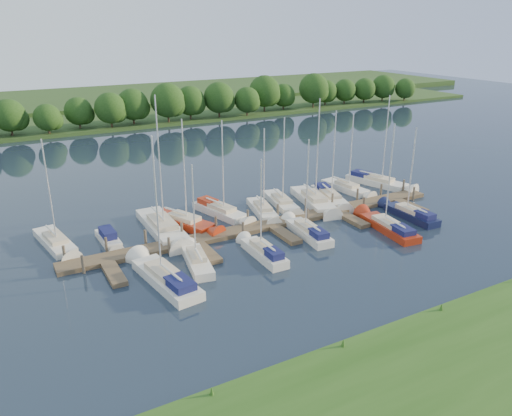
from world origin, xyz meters
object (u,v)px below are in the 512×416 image
dock (273,227)px  sailboat_n_5 (263,211)px  motorboat (109,239)px  sailboat_s_2 (263,253)px  sailboat_n_0 (56,244)px

dock → sailboat_n_5: bearing=74.0°
motorboat → sailboat_s_2: size_ratio=0.55×
sailboat_n_5 → sailboat_n_0: bearing=7.4°
dock → sailboat_n_5: sailboat_n_5 is taller
motorboat → sailboat_s_2: 14.34m
sailboat_s_2 → motorboat: bearing=140.2°
dock → sailboat_n_0: (-19.14, 5.85, 0.07)m
sailboat_s_2 → dock: bearing=52.1°
sailboat_n_5 → sailboat_s_2: sailboat_n_5 is taller
motorboat → sailboat_n_5: 15.96m
dock → motorboat: bearing=163.6°
motorboat → sailboat_n_5: size_ratio=0.52×
sailboat_n_5 → motorboat: bearing=11.3°
dock → motorboat: size_ratio=8.05×
sailboat_n_0 → sailboat_n_5: 20.36m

